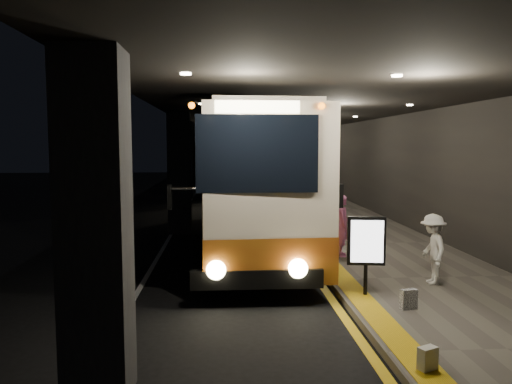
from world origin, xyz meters
name	(u,v)px	position (x,y,z in m)	size (l,w,h in m)	color
ground	(220,256)	(0.00, 0.00, 0.00)	(90.00, 90.00, 0.00)	black
lane_line_white	(175,228)	(-1.80, 5.00, 0.01)	(0.12, 50.00, 0.01)	silver
kerb_stripe_yellow	(281,227)	(2.35, 5.00, 0.01)	(0.18, 50.00, 0.01)	gold
sidewalk	(341,225)	(4.75, 5.00, 0.07)	(4.50, 50.00, 0.15)	#514C44
tactile_strip	(294,223)	(2.85, 5.00, 0.16)	(0.50, 50.00, 0.01)	gold
terminal_wall	(399,151)	(7.00, 5.00, 3.00)	(0.10, 50.00, 6.00)	black
support_columns	(179,173)	(-1.50, 4.00, 2.20)	(0.80, 24.80, 4.40)	black
canopy	(285,109)	(2.50, 5.00, 4.60)	(9.00, 50.00, 0.40)	black
coach_main	(244,184)	(0.75, 1.73, 1.96)	(3.28, 13.18, 4.08)	beige
coach_second	(233,164)	(0.77, 19.48, 1.92)	(3.48, 12.89, 4.01)	beige
coach_third	(231,160)	(0.79, 29.80, 1.90)	(3.22, 12.67, 3.95)	beige
passenger_boarding	(342,225)	(3.39, -0.79, 1.00)	(0.62, 0.41, 1.70)	#AB5085
passenger_waiting_white	(433,249)	(4.73, -3.67, 0.93)	(1.01, 0.47, 1.56)	silver
bag_polka	(409,299)	(3.57, -5.35, 0.34)	(0.31, 0.13, 0.38)	black
bag_plain	(428,359)	(2.88, -7.87, 0.31)	(0.26, 0.15, 0.33)	beige
info_sign	(366,243)	(3.00, -4.44, 1.24)	(0.78, 0.22, 1.63)	black
stanchion_post	(319,235)	(2.75, -0.77, 0.75)	(0.05, 0.05, 1.20)	black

